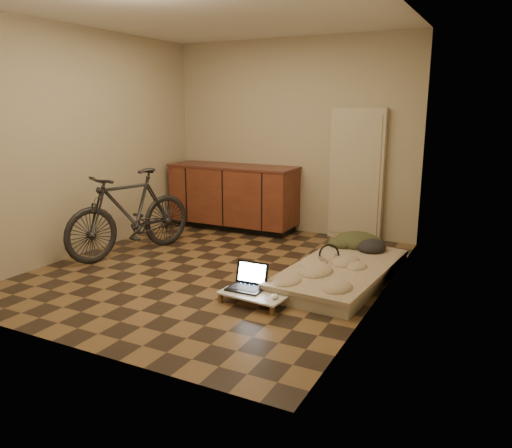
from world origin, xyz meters
The scene contains 10 objects.
room_shell centered at (0.00, 0.00, 1.30)m, with size 3.50×4.00×2.60m.
cabinets centered at (-0.75, 1.70, 0.47)m, with size 1.84×0.62×0.91m.
appliance_panel centered at (0.95, 1.94, 0.85)m, with size 0.70×0.10×1.70m, color #C1B399.
bicycle centered at (-1.20, 0.04, 0.55)m, with size 0.50×1.70×1.10m, color black.
futon centered at (1.30, 0.29, 0.08)m, with size 0.99×1.86×0.16m.
clothing_pile centered at (1.28, 1.06, 0.27)m, with size 0.57×0.48×0.23m, color #373B22, non-canonical shape.
headphones centered at (1.15, 0.35, 0.24)m, with size 0.25×0.23×0.17m, color black, non-canonical shape.
lap_desk centered at (0.80, -0.63, 0.09)m, with size 0.63×0.44×0.10m.
laptop centered at (0.68, -0.56, 0.15)m, with size 0.33×0.29×0.22m.
mouse centered at (1.01, -0.68, 0.12)m, with size 0.06×0.10×0.04m, color white.
Camera 1 is at (2.72, -4.36, 1.73)m, focal length 35.00 mm.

